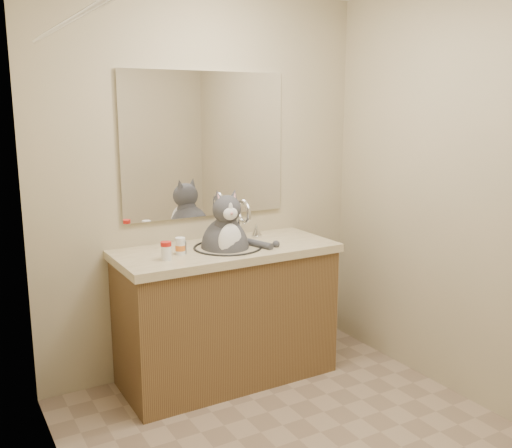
{
  "coord_description": "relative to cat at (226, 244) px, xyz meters",
  "views": [
    {
      "loc": [
        -1.52,
        -2.03,
        1.68
      ],
      "look_at": [
        0.03,
        0.65,
        1.05
      ],
      "focal_mm": 40.0,
      "sensor_mm": 36.0,
      "label": 1
    }
  ],
  "objects": [
    {
      "name": "shower_curtain",
      "position": [
        -1.04,
        -0.85,
        0.16
      ],
      "size": [
        0.02,
        1.3,
        1.93
      ],
      "color": "beige",
      "rests_on": "ground"
    },
    {
      "name": "mirror",
      "position": [
        0.01,
        0.29,
        0.58
      ],
      "size": [
        1.1,
        0.02,
        0.9
      ],
      "primitive_type": "cube",
      "color": "white",
      "rests_on": "room"
    },
    {
      "name": "grey_canister",
      "position": [
        -0.28,
        -0.0,
        0.01
      ],
      "size": [
        0.06,
        0.06,
        0.08
      ],
      "rotation": [
        0.0,
        0.0,
        0.17
      ],
      "color": "gray",
      "rests_on": "vanity"
    },
    {
      "name": "room",
      "position": [
        0.01,
        -0.95,
        0.33
      ],
      "size": [
        2.22,
        2.52,
        2.42
      ],
      "color": "gray",
      "rests_on": "ground"
    },
    {
      "name": "pill_bottle_orange",
      "position": [
        -0.3,
        -0.01,
        0.02
      ],
      "size": [
        0.07,
        0.07,
        0.1
      ],
      "rotation": [
        0.0,
        0.0,
        0.18
      ],
      "color": "white",
      "rests_on": "vanity"
    },
    {
      "name": "cat",
      "position": [
        0.0,
        0.0,
        0.0
      ],
      "size": [
        0.4,
        0.38,
        0.57
      ],
      "rotation": [
        0.0,
        0.0,
        -0.16
      ],
      "color": "#414146",
      "rests_on": "vanity"
    },
    {
      "name": "vanity",
      "position": [
        0.01,
        0.02,
        -0.43
      ],
      "size": [
        1.34,
        0.59,
        1.12
      ],
      "color": "brown",
      "rests_on": "ground"
    },
    {
      "name": "pill_bottle_redcap",
      "position": [
        -0.41,
        -0.08,
        0.03
      ],
      "size": [
        0.06,
        0.06,
        0.1
      ],
      "rotation": [
        0.0,
        0.0,
        -0.08
      ],
      "color": "white",
      "rests_on": "vanity"
    }
  ]
}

